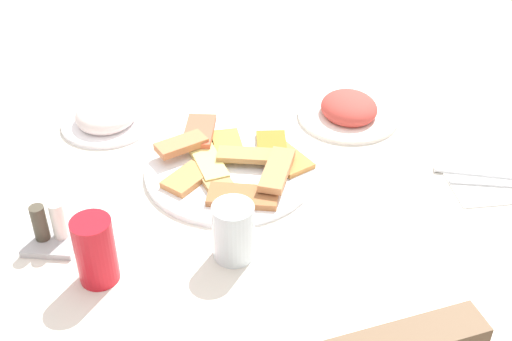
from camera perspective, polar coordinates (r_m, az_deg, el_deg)
name	(u,v)px	position (r m, az deg, el deg)	size (l,w,h in m)	color
dining_table	(273,219)	(1.37, 1.43, -4.14)	(1.06, 0.94, 0.72)	silver
pide_platter	(231,167)	(1.36, -2.11, 0.33)	(0.34, 0.35, 0.05)	white
salad_plate_greens	(107,116)	(1.53, -12.45, 4.51)	(0.20, 0.20, 0.06)	white
salad_plate_rice	(349,110)	(1.54, 7.81, 5.05)	(0.23, 0.23, 0.06)	white
soda_can	(95,251)	(1.13, -13.35, -6.57)	(0.07, 0.07, 0.12)	red
drinking_glass	(233,231)	(1.14, -1.91, -5.14)	(0.07, 0.07, 0.11)	silver
paper_napkin	(487,180)	(1.42, 18.84, -0.75)	(0.16, 0.16, 0.00)	white
fork	(483,173)	(1.43, 18.56, -0.20)	(0.19, 0.02, 0.01)	silver
spoon	(491,184)	(1.40, 19.18, -1.06)	(0.16, 0.01, 0.01)	silver
condiment_caddy	(51,230)	(1.24, -16.82, -4.84)	(0.11, 0.11, 0.08)	#B2B2B7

